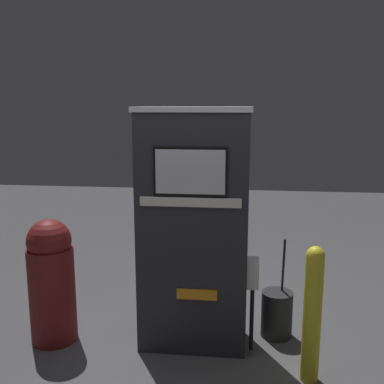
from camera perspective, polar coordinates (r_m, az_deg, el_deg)
name	(u,v)px	position (r m, az deg, el deg)	size (l,w,h in m)	color
ground_plane	(190,356)	(3.73, -0.20, -20.05)	(14.00, 14.00, 0.00)	#4C4C4F
gas_pump	(194,230)	(3.53, 0.23, -4.85)	(0.95, 0.45, 1.91)	#28282D
safety_bollard	(312,312)	(3.32, 15.04, -14.46)	(0.13, 0.13, 0.99)	yellow
trash_bin	(51,280)	(3.89, -17.42, -10.56)	(0.37, 0.37, 1.03)	maroon
squeegee_bucket	(277,314)	(3.98, 10.71, -14.93)	(0.26, 0.26, 0.87)	#262628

